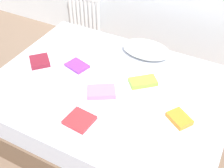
# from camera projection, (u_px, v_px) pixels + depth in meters

# --- Properties ---
(ground_plane) EXTENTS (8.00, 8.00, 0.00)m
(ground_plane) POSITION_uv_depth(u_px,v_px,m) (110.00, 125.00, 2.74)
(ground_plane) COLOR #7F6651
(bed) EXTENTS (2.00, 1.50, 0.50)m
(bed) POSITION_uv_depth(u_px,v_px,m) (109.00, 107.00, 2.58)
(bed) COLOR brown
(bed) RESTS_ON ground
(radiator) EXTENTS (0.45, 0.04, 0.48)m
(radiator) POSITION_uv_depth(u_px,v_px,m) (84.00, 14.00, 3.65)
(radiator) COLOR white
(radiator) RESTS_ON ground
(pillow) EXTENTS (0.46, 0.29, 0.12)m
(pillow) POSITION_uv_depth(u_px,v_px,m) (146.00, 49.00, 2.71)
(pillow) COLOR white
(pillow) RESTS_ON bed
(textbook_purple) EXTENTS (0.23, 0.19, 0.02)m
(textbook_purple) POSITION_uv_depth(u_px,v_px,m) (77.00, 66.00, 2.60)
(textbook_purple) COLOR purple
(textbook_purple) RESTS_ON bed
(textbook_lime) EXTENTS (0.25, 0.24, 0.04)m
(textbook_lime) POSITION_uv_depth(u_px,v_px,m) (143.00, 82.00, 2.42)
(textbook_lime) COLOR #8CC638
(textbook_lime) RESTS_ON bed
(textbook_maroon) EXTENTS (0.25, 0.25, 0.04)m
(textbook_maroon) POSITION_uv_depth(u_px,v_px,m) (40.00, 61.00, 2.64)
(textbook_maroon) COLOR maroon
(textbook_maroon) RESTS_ON bed
(textbook_orange) EXTENTS (0.21, 0.20, 0.04)m
(textbook_orange) POSITION_uv_depth(u_px,v_px,m) (179.00, 119.00, 2.11)
(textbook_orange) COLOR orange
(textbook_orange) RESTS_ON bed
(textbook_white) EXTENTS (0.24, 0.21, 0.03)m
(textbook_white) POSITION_uv_depth(u_px,v_px,m) (20.00, 90.00, 2.35)
(textbook_white) COLOR white
(textbook_white) RESTS_ON bed
(textbook_pink) EXTENTS (0.27, 0.24, 0.04)m
(textbook_pink) POSITION_uv_depth(u_px,v_px,m) (101.00, 92.00, 2.32)
(textbook_pink) COLOR pink
(textbook_pink) RESTS_ON bed
(textbook_red) EXTENTS (0.21, 0.20, 0.03)m
(textbook_red) POSITION_uv_depth(u_px,v_px,m) (79.00, 120.00, 2.10)
(textbook_red) COLOR red
(textbook_red) RESTS_ON bed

